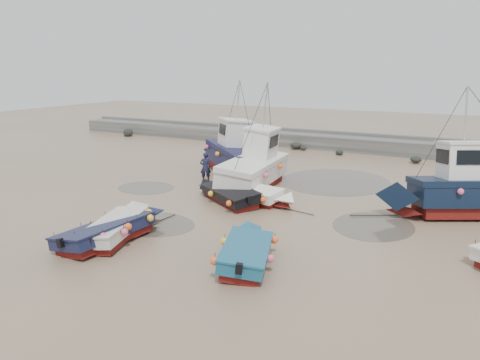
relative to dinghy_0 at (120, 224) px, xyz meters
The scene contains 15 objects.
ground 5.19m from the dinghy_0, 39.16° to the left, with size 120.00×120.00×0.00m, color #90775B.
seawall 25.57m from the dinghy_0, 80.88° to the left, with size 60.00×4.92×1.50m.
puddle_a 1.98m from the dinghy_0, 90.84° to the left, with size 4.77×4.77×0.01m, color #4E483E.
puddle_b 11.37m from the dinghy_0, 34.33° to the left, with size 3.63×3.63×0.01m, color #4E483E.
puddle_c 8.24m from the dinghy_0, 121.15° to the left, with size 3.52×3.52×0.01m, color #4E483E.
puddle_d 14.94m from the dinghy_0, 68.88° to the left, with size 6.76×6.76×0.01m, color #4E483E.
dinghy_0 is the anchor object (origin of this frame).
dinghy_1 0.57m from the dinghy_0, 75.12° to the right, with size 2.59×6.60×1.43m.
dinghy_2 6.06m from the dinghy_0, ahead, with size 2.88×5.67×1.43m.
dinghy_4 6.97m from the dinghy_0, 77.24° to the left, with size 5.66×4.08×1.43m.
dinghy_5 7.90m from the dinghy_0, 65.42° to the left, with size 5.19×2.34×1.43m.
cabin_boat_0 12.99m from the dinghy_0, 96.36° to the left, with size 8.49×8.34×6.22m.
cabin_boat_1 10.28m from the dinghy_0, 81.28° to the left, with size 3.03×9.61×6.22m.
cabin_boat_2 16.38m from the dinghy_0, 37.19° to the left, with size 8.86×5.54×6.22m.
person 10.15m from the dinghy_0, 100.48° to the left, with size 0.69×0.45×1.89m, color #181B34.
Camera 1 is at (9.39, -17.69, 7.12)m, focal length 35.00 mm.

